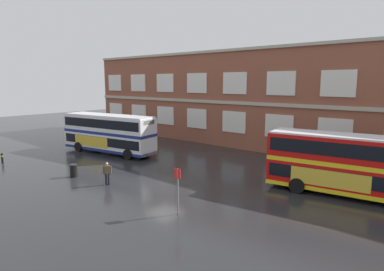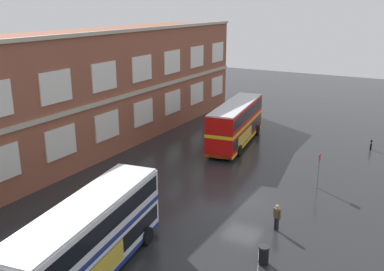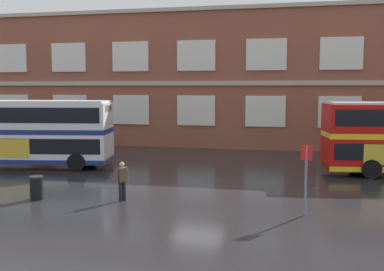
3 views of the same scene
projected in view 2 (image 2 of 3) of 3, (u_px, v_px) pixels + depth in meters
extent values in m
plane|color=#232326|center=(217.00, 196.00, 31.22)|extent=(120.00, 120.00, 0.00)
cube|color=brown|center=(47.00, 100.00, 36.86)|extent=(54.47, 8.00, 10.79)
cube|color=#B2A893|center=(84.00, 108.00, 35.02)|extent=(54.47, 0.16, 0.36)
cube|color=#B2A893|center=(78.00, 35.00, 33.35)|extent=(54.47, 0.28, 0.30)
cube|color=silver|center=(0.00, 164.00, 28.84)|extent=(3.05, 0.12, 2.37)
cube|color=silver|center=(61.00, 143.00, 33.38)|extent=(3.05, 0.12, 2.37)
cube|color=silver|center=(107.00, 126.00, 37.93)|extent=(3.05, 0.12, 2.37)
cube|color=silver|center=(143.00, 113.00, 42.48)|extent=(3.05, 0.12, 2.37)
cube|color=silver|center=(173.00, 102.00, 47.02)|extent=(3.05, 0.12, 2.37)
cube|color=silver|center=(197.00, 93.00, 51.57)|extent=(3.05, 0.12, 2.37)
cube|color=silver|center=(217.00, 86.00, 56.11)|extent=(3.05, 0.12, 2.37)
cube|color=silver|center=(56.00, 87.00, 32.12)|extent=(3.05, 0.12, 2.37)
cube|color=silver|center=(104.00, 77.00, 36.67)|extent=(3.05, 0.12, 2.37)
cube|color=silver|center=(142.00, 68.00, 41.22)|extent=(3.05, 0.12, 2.37)
cube|color=silver|center=(172.00, 62.00, 45.76)|extent=(3.05, 0.12, 2.37)
cube|color=silver|center=(197.00, 57.00, 50.31)|extent=(3.05, 0.12, 2.37)
cube|color=silver|center=(218.00, 52.00, 54.86)|extent=(3.05, 0.12, 2.37)
cube|color=silver|center=(89.00, 256.00, 21.64)|extent=(11.27, 4.26, 1.75)
cube|color=black|center=(89.00, 252.00, 21.58)|extent=(10.84, 4.23, 0.90)
cube|color=navy|center=(88.00, 238.00, 21.34)|extent=(11.27, 4.26, 0.30)
cube|color=silver|center=(87.00, 221.00, 21.07)|extent=(11.27, 4.26, 1.55)
cube|color=black|center=(87.00, 219.00, 21.05)|extent=(10.84, 4.23, 0.90)
cube|color=navy|center=(91.00, 269.00, 21.85)|extent=(11.27, 4.28, 0.28)
cube|color=silver|center=(85.00, 205.00, 20.83)|extent=(11.03, 4.12, 0.12)
cube|color=yellow|center=(138.00, 173.00, 25.86)|extent=(0.32, 1.65, 0.40)
cylinder|color=black|center=(147.00, 236.00, 24.88)|extent=(1.08, 0.48, 1.04)
cylinder|color=black|center=(108.00, 228.00, 25.72)|extent=(1.08, 0.48, 1.04)
cube|color=red|center=(236.00, 132.00, 42.40)|extent=(11.25, 4.03, 1.75)
cube|color=black|center=(236.00, 130.00, 42.34)|extent=(10.82, 4.01, 0.90)
cube|color=yellow|center=(236.00, 122.00, 42.11)|extent=(11.25, 4.03, 0.30)
cube|color=red|center=(236.00, 113.00, 41.84)|extent=(11.25, 4.03, 1.55)
cube|color=black|center=(236.00, 112.00, 41.81)|extent=(10.82, 4.01, 0.90)
cube|color=yellow|center=(235.00, 139.00, 42.62)|extent=(11.25, 4.05, 0.28)
cube|color=silver|center=(236.00, 104.00, 41.59)|extent=(11.01, 3.90, 0.12)
cube|color=gold|center=(245.00, 136.00, 40.75)|extent=(4.80, 0.69, 1.10)
cube|color=yellow|center=(250.00, 97.00, 46.58)|extent=(0.29, 1.65, 0.40)
cylinder|color=black|center=(257.00, 130.00, 45.60)|extent=(1.07, 0.46, 1.04)
cylinder|color=black|center=(234.00, 128.00, 46.48)|extent=(1.07, 0.46, 1.04)
cylinder|color=black|center=(239.00, 151.00, 39.23)|extent=(1.07, 0.46, 1.04)
cylinder|color=black|center=(212.00, 147.00, 40.12)|extent=(1.07, 0.46, 1.04)
cylinder|color=black|center=(275.00, 223.00, 26.50)|extent=(0.22, 0.22, 0.85)
cylinder|color=black|center=(277.00, 225.00, 26.33)|extent=(0.22, 0.22, 0.85)
cube|color=brown|center=(277.00, 213.00, 26.20)|extent=(0.41, 0.47, 0.60)
cylinder|color=brown|center=(274.00, 212.00, 26.43)|extent=(0.15, 0.15, 0.57)
cylinder|color=brown|center=(280.00, 215.00, 26.00)|extent=(0.15, 0.15, 0.57)
sphere|color=tan|center=(277.00, 206.00, 26.08)|extent=(0.22, 0.22, 0.22)
cylinder|color=slate|center=(318.00, 171.00, 32.24)|extent=(0.10, 0.10, 2.70)
cube|color=red|center=(320.00, 157.00, 31.92)|extent=(0.44, 0.04, 0.56)
cylinder|color=black|center=(263.00, 256.00, 23.00)|extent=(0.56, 0.56, 0.95)
cylinder|color=black|center=(264.00, 247.00, 22.85)|extent=(0.60, 0.60, 0.08)
cylinder|color=black|center=(371.00, 145.00, 40.98)|extent=(0.18, 0.18, 0.95)
cylinder|color=yellow|center=(371.00, 143.00, 40.92)|extent=(0.19, 0.19, 0.08)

